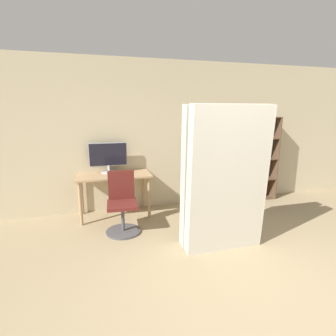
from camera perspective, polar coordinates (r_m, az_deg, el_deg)
The scene contains 8 objects.
ground_plane at distance 2.85m, azimuth 24.34°, elevation -28.16°, with size 16.00×16.00×0.00m, color #9E8966.
wall_back at distance 5.01m, azimuth 2.11°, elevation 7.13°, with size 8.00×0.06×2.70m.
desk at distance 4.57m, azimuth -11.65°, elevation -2.63°, with size 1.23×0.61×0.75m.
monitor at distance 4.64m, azimuth -12.89°, elevation 2.48°, with size 0.65×0.26×0.52m.
office_chair at distance 4.05m, azimuth -9.90°, elevation -8.59°, with size 0.52×0.52×0.92m.
bookshelf at distance 5.61m, azimuth 17.95°, elevation 1.57°, with size 0.76×0.32×1.69m.
mattress_near at distance 3.37m, azimuth 12.97°, elevation -2.73°, with size 1.05×0.29×1.89m.
mattress_far at distance 3.56m, azimuth 11.28°, elevation -1.87°, with size 1.05×0.24×1.89m.
Camera 1 is at (-1.52, -1.60, 1.80)m, focal length 28.00 mm.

